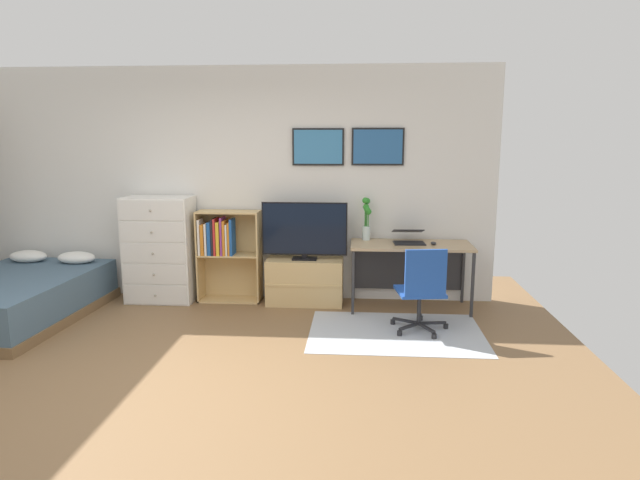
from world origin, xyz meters
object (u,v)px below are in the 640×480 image
(tv_stand, at_px, (305,281))
(television, at_px, (304,231))
(bed, at_px, (14,298))
(bamboo_vase, at_px, (367,218))
(desk, at_px, (410,254))
(laptop, at_px, (409,237))
(dresser, at_px, (160,250))
(computer_mouse, at_px, (433,243))
(bookshelf, at_px, (224,247))
(office_chair, at_px, (422,288))

(tv_stand, relative_size, television, 0.90)
(bed, height_order, bamboo_vase, bamboo_vase)
(desk, height_order, bamboo_vase, bamboo_vase)
(desk, bearing_deg, laptop, -168.82)
(dresser, distance_m, computer_mouse, 3.13)
(desk, bearing_deg, dresser, 179.89)
(television, height_order, desk, television)
(dresser, xyz_separation_m, tv_stand, (1.69, 0.02, -0.35))
(laptop, bearing_deg, dresser, 177.18)
(laptop, bearing_deg, television, 177.24)
(bed, distance_m, television, 3.16)
(bookshelf, xyz_separation_m, desk, (2.14, -0.07, -0.03))
(computer_mouse, bearing_deg, bookshelf, 175.68)
(television, bearing_deg, desk, 0.09)
(tv_stand, distance_m, laptop, 1.29)
(laptop, bearing_deg, desk, 8.56)
(desk, distance_m, laptop, 0.19)
(television, bearing_deg, office_chair, -34.87)
(office_chair, relative_size, laptop, 2.24)
(laptop, bearing_deg, tv_stand, 176.14)
(desk, relative_size, computer_mouse, 12.76)
(bookshelf, xyz_separation_m, bamboo_vase, (1.65, 0.05, 0.36))
(bed, distance_m, computer_mouse, 4.51)
(dresser, bearing_deg, bed, -149.43)
(dresser, distance_m, television, 1.71)
(bookshelf, distance_m, laptop, 2.12)
(bed, height_order, television, television)
(bamboo_vase, bearing_deg, bed, -166.54)
(bed, bearing_deg, bookshelf, 24.36)
(bookshelf, relative_size, laptop, 2.77)
(dresser, height_order, tv_stand, dresser)
(office_chair, bearing_deg, bamboo_vase, 110.70)
(television, bearing_deg, laptop, -0.14)
(dresser, relative_size, office_chair, 1.43)
(bed, relative_size, computer_mouse, 19.52)
(bookshelf, distance_m, office_chair, 2.38)
(laptop, distance_m, bamboo_vase, 0.52)
(dresser, distance_m, desk, 2.88)
(bed, height_order, dresser, dresser)
(desk, xyz_separation_m, laptop, (-0.02, -0.00, 0.19))
(computer_mouse, bearing_deg, dresser, 177.87)
(desk, height_order, laptop, laptop)
(desk, distance_m, office_chair, 0.88)
(dresser, xyz_separation_m, laptop, (2.86, -0.01, 0.19))
(laptop, bearing_deg, bed, -172.25)
(tv_stand, relative_size, office_chair, 1.01)
(office_chair, relative_size, computer_mouse, 8.27)
(bed, relative_size, bookshelf, 1.91)
(bed, xyz_separation_m, bamboo_vase, (3.70, 0.89, 0.76))
(bookshelf, relative_size, tv_stand, 1.22)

